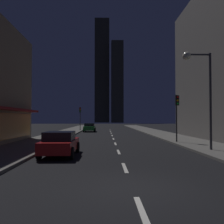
{
  "coord_description": "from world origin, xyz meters",
  "views": [
    {
      "loc": [
        -0.87,
        -7.75,
        2.21
      ],
      "look_at": [
        0.0,
        24.61,
        3.12
      ],
      "focal_mm": 38.83,
      "sensor_mm": 36.0,
      "label": 1
    }
  ],
  "objects": [
    {
      "name": "street_lamp_right",
      "position": [
        5.38,
        8.31,
        5.07
      ],
      "size": [
        1.96,
        0.56,
        6.58
      ],
      "color": "#38383D",
      "rests_on": "sidewalk_right"
    },
    {
      "name": "car_parked_near",
      "position": [
        -3.6,
        6.88,
        0.74
      ],
      "size": [
        1.98,
        4.24,
        1.45
      ],
      "color": "#B21919",
      "rests_on": "ground"
    },
    {
      "name": "ground_plane",
      "position": [
        0.0,
        32.0,
        -0.05
      ],
      "size": [
        78.0,
        136.0,
        0.1
      ],
      "primitive_type": "cube",
      "color": "black"
    },
    {
      "name": "traffic_light_far_left",
      "position": [
        -5.5,
        36.5,
        3.19
      ],
      "size": [
        0.32,
        0.48,
        4.2
      ],
      "color": "#2D2D2D",
      "rests_on": "sidewalk_left"
    },
    {
      "name": "lane_marking_center",
      "position": [
        0.0,
        18.8,
        0.01
      ],
      "size": [
        0.16,
        43.8,
        0.01
      ],
      "color": "silver",
      "rests_on": "ground"
    },
    {
      "name": "car_parked_far",
      "position": [
        -3.6,
        33.64,
        0.74
      ],
      "size": [
        1.98,
        4.24,
        1.45
      ],
      "color": "#1E722D",
      "rests_on": "ground"
    },
    {
      "name": "traffic_light_near_right",
      "position": [
        5.5,
        13.64,
        3.19
      ],
      "size": [
        0.32,
        0.48,
        4.2
      ],
      "color": "#2D2D2D",
      "rests_on": "sidewalk_right"
    },
    {
      "name": "sidewalk_right",
      "position": [
        7.0,
        32.0,
        0.07
      ],
      "size": [
        4.0,
        76.0,
        0.15
      ],
      "primitive_type": "cube",
      "color": "#605E59",
      "rests_on": "ground"
    },
    {
      "name": "fire_hydrant_far_left",
      "position": [
        -5.9,
        16.38,
        0.45
      ],
      "size": [
        0.42,
        0.3,
        0.65
      ],
      "color": "gold",
      "rests_on": "sidewalk_left"
    },
    {
      "name": "sidewalk_left",
      "position": [
        -7.0,
        32.0,
        0.07
      ],
      "size": [
        4.0,
        76.0,
        0.15
      ],
      "primitive_type": "cube",
      "color": "#605E59",
      "rests_on": "ground"
    },
    {
      "name": "skyscraper_distant_tall",
      "position": [
        -2.96,
        135.71,
        30.78
      ],
      "size": [
        8.57,
        6.19,
        61.56
      ],
      "primitive_type": "cube",
      "color": "#323026",
      "rests_on": "ground"
    },
    {
      "name": "skyscraper_distant_mid",
      "position": [
        5.87,
        131.27,
        23.31
      ],
      "size": [
        6.82,
        7.94,
        46.62
      ],
      "primitive_type": "cube",
      "color": "#373529",
      "rests_on": "ground"
    }
  ]
}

